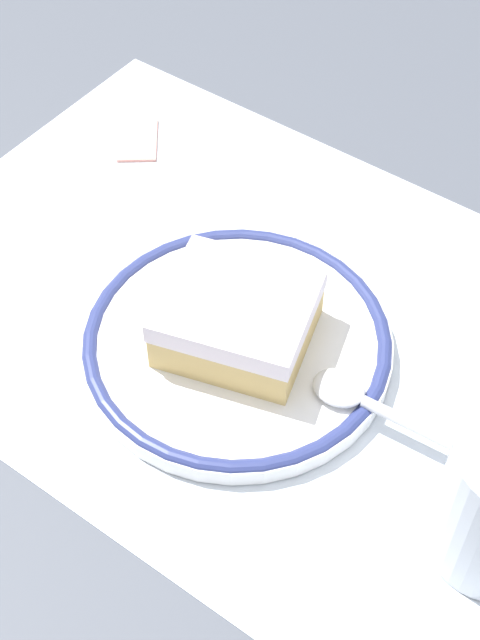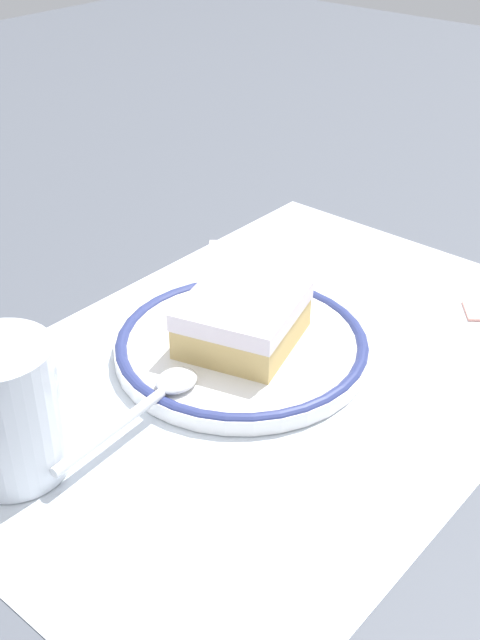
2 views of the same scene
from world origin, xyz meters
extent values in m
plane|color=#4C515B|center=(0.00, 0.00, 0.00)|extent=(2.40, 2.40, 0.00)
cube|color=silver|center=(0.00, 0.00, 0.00)|extent=(0.52, 0.35, 0.00)
cylinder|color=white|center=(0.00, 0.03, 0.01)|extent=(0.20, 0.20, 0.01)
torus|color=navy|center=(0.00, 0.03, 0.01)|extent=(0.20, 0.20, 0.01)
cube|color=#DBB76B|center=(0.00, 0.03, 0.03)|extent=(0.11, 0.10, 0.03)
cube|color=white|center=(0.00, 0.03, 0.05)|extent=(0.11, 0.10, 0.01)
ellipsoid|color=silver|center=(-0.07, 0.03, 0.02)|extent=(0.03, 0.03, 0.01)
cylinder|color=silver|center=(-0.14, 0.02, 0.02)|extent=(0.10, 0.01, 0.01)
cylinder|color=silver|center=(-0.19, 0.06, 0.05)|extent=(0.07, 0.07, 0.09)
cylinder|color=brown|center=(-0.19, 0.06, 0.02)|extent=(0.06, 0.06, 0.04)
cube|color=white|center=(0.14, 0.10, 0.00)|extent=(0.16, 0.16, 0.00)
camera|label=1|loc=(-0.22, 0.33, 0.48)|focal=52.90mm
camera|label=2|loc=(-0.39, -0.30, 0.36)|focal=44.31mm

